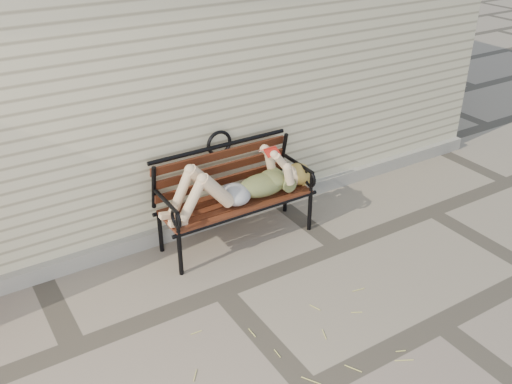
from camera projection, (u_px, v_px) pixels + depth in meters
ground at (222, 292)px, 4.80m from camera, size 80.00×80.00×0.00m
house_wall at (87, 39)px, 6.32m from camera, size 8.00×4.00×3.00m
foundation_strip at (173, 231)px, 5.49m from camera, size 8.00×0.10×0.15m
garden_bench at (231, 183)px, 5.30m from camera, size 1.58×0.63×1.02m
reading_woman at (239, 185)px, 5.19m from camera, size 1.49×0.34×0.47m
straw_scatter at (219, 382)px, 3.93m from camera, size 2.68×1.62×0.01m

